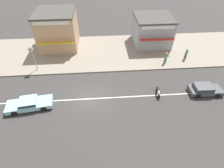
# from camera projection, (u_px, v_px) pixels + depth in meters

# --- Properties ---
(ground_plane) EXTENTS (160.00, 160.00, 0.00)m
(ground_plane) POSITION_uv_depth(u_px,v_px,m) (90.00, 99.00, 19.36)
(ground_plane) COLOR #383535
(lane_centre_stripe) EXTENTS (50.40, 0.14, 0.01)m
(lane_centre_stripe) POSITION_uv_depth(u_px,v_px,m) (90.00, 99.00, 19.35)
(lane_centre_stripe) COLOR silver
(lane_centre_stripe) RESTS_ON ground
(kerb_strip) EXTENTS (68.00, 10.00, 0.15)m
(kerb_strip) POSITION_uv_depth(u_px,v_px,m) (91.00, 52.00, 26.45)
(kerb_strip) COLOR gray
(kerb_strip) RESTS_ON ground
(hatchback_dark_grey_0) EXTENTS (3.72, 1.81, 1.10)m
(hatchback_dark_grey_0) POSITION_uv_depth(u_px,v_px,m) (205.00, 89.00, 19.68)
(hatchback_dark_grey_0) COLOR #47494F
(hatchback_dark_grey_0) RESTS_ON ground
(sedan_pale_blue_2) EXTENTS (4.89, 2.32, 1.06)m
(sedan_pale_blue_2) POSITION_uv_depth(u_px,v_px,m) (29.00, 104.00, 18.13)
(sedan_pale_blue_2) COLOR #93C6D6
(sedan_pale_blue_2) RESTS_ON ground
(motorcycle_0) EXTENTS (0.56, 1.78, 0.80)m
(motorcycle_0) POSITION_uv_depth(u_px,v_px,m) (158.00, 92.00, 19.57)
(motorcycle_0) COLOR black
(motorcycle_0) RESTS_ON ground
(street_clock) EXTENTS (0.65, 0.22, 3.31)m
(street_clock) POSITION_uv_depth(u_px,v_px,m) (32.00, 53.00, 21.51)
(street_clock) COLOR #9E9EA3
(street_clock) RESTS_ON kerb_strip
(pedestrian_near_clock) EXTENTS (0.34, 0.34, 1.65)m
(pedestrian_near_clock) POSITION_uv_depth(u_px,v_px,m) (166.00, 57.00, 23.63)
(pedestrian_near_clock) COLOR #232838
(pedestrian_near_clock) RESTS_ON kerb_strip
(pedestrian_mid_kerb) EXTENTS (0.34, 0.34, 1.62)m
(pedestrian_mid_kerb) POSITION_uv_depth(u_px,v_px,m) (186.00, 53.00, 24.32)
(pedestrian_mid_kerb) COLOR #333338
(pedestrian_mid_kerb) RESTS_ON kerb_strip
(shopfront_corner_warung) EXTENTS (5.64, 6.43, 5.28)m
(shopfront_corner_warung) POSITION_uv_depth(u_px,v_px,m) (58.00, 29.00, 26.15)
(shopfront_corner_warung) COLOR tan
(shopfront_corner_warung) RESTS_ON kerb_strip
(shopfront_mid_block) EXTENTS (5.58, 6.04, 4.23)m
(shopfront_mid_block) POSITION_uv_depth(u_px,v_px,m) (152.00, 30.00, 27.10)
(shopfront_mid_block) COLOR #999EA8
(shopfront_mid_block) RESTS_ON kerb_strip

